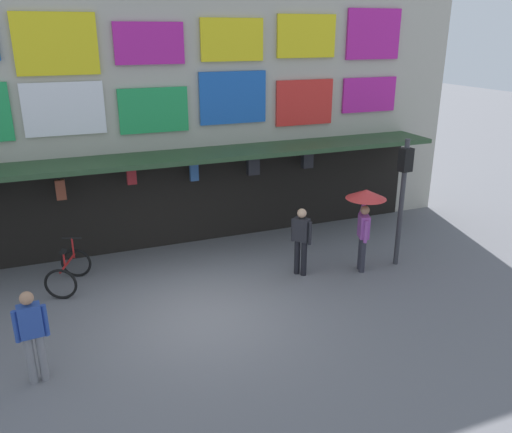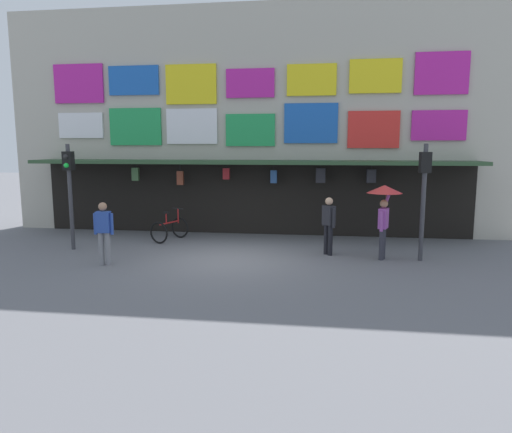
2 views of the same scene
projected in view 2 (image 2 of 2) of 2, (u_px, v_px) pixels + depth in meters
ground_plane at (229, 260)px, 12.97m from camera, size 80.00×80.00×0.00m
shopfront at (253, 123)px, 16.85m from camera, size 18.00×2.60×8.00m
traffic_light_near at (69, 180)px, 13.96m from camera, size 0.28×0.33×3.20m
traffic_light_far at (424, 183)px, 12.55m from camera, size 0.30×0.34×3.20m
bicycle_parked at (170, 229)px, 15.54m from camera, size 1.08×1.34×1.05m
pedestrian_with_umbrella at (384, 201)px, 12.76m from camera, size 0.96×0.96×2.08m
pedestrian_in_purple at (329, 223)px, 13.42m from camera, size 0.40×0.43×1.68m
pedestrian_in_white at (104, 230)px, 12.24m from camera, size 0.53×0.25×1.68m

